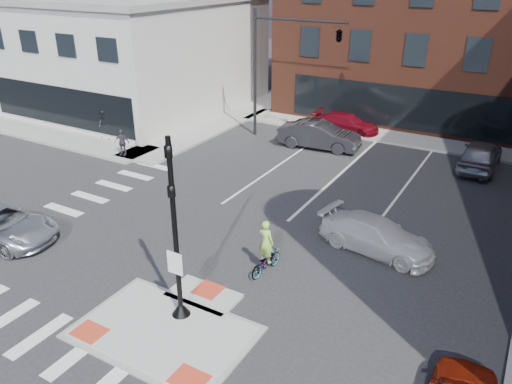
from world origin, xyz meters
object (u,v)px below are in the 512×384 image
Objects in this scene: bg_car_silver at (480,155)px; bg_car_red at (346,123)px; white_pickup at (377,236)px; pedestrian_a at (105,125)px; cyclist at (266,255)px; bg_car_dark at (319,135)px; pedestrian_b at (122,142)px.

bg_car_red is (-8.75, 2.57, -0.17)m from bg_car_silver.
pedestrian_a reaches higher than white_pickup.
bg_car_silver is at bearing -101.63° from cyclist.
bg_car_dark is 3.23× the size of pedestrian_b.
pedestrian_a is (-12.30, -5.64, 0.28)m from bg_car_dark.
white_pickup is 1.04× the size of bg_car_red.
cyclist is (-3.03, -3.52, 0.05)m from white_pickup.
bg_car_red is at bearing 32.99° from pedestrian_b.
bg_car_dark is at bearing 9.17° from bg_car_silver.
white_pickup is at bearing -26.19° from pedestrian_b.
pedestrian_b reaches higher than white_pickup.
bg_car_silver is 20.25m from pedestrian_b.
bg_car_dark is 2.63× the size of pedestrian_a.
white_pickup is 2.43× the size of pedestrian_a.
white_pickup is 2.97× the size of pedestrian_b.
bg_car_dark is 9.16m from bg_car_silver.
bg_car_red is (0.32, 3.86, -0.18)m from bg_car_dark.
bg_car_dark reaches higher than bg_car_silver.
bg_car_red is at bearing 43.71° from pedestrian_a.
cyclist reaches higher than bg_car_dark.
cyclist is (3.83, -13.62, -0.11)m from bg_car_dark.
white_pickup is 16.36m from pedestrian_b.
pedestrian_a reaches higher than bg_car_silver.
bg_car_silver is at bearing -2.12° from white_pickup.
pedestrian_b is at bearing -22.05° from pedestrian_a.
bg_car_dark is at bearing -66.58° from cyclist.
cyclist is at bearing -170.14° from bg_car_dark.
pedestrian_b is at bearing 140.42° from bg_car_red.
bg_car_silver is 2.50× the size of pedestrian_a.
bg_car_red is at bearing 33.97° from white_pickup.
bg_car_dark is 11.80m from pedestrian_b.
bg_car_dark is 1.13× the size of bg_car_red.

